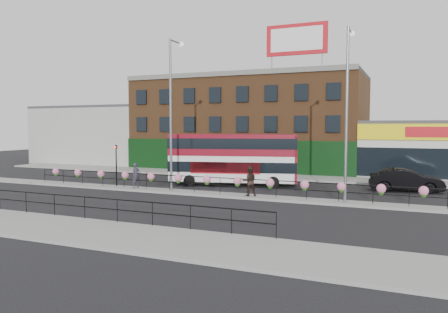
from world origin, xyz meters
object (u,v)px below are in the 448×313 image
at_px(pedestrian_a, 136,176).
at_px(lamp_column_west, 173,101).
at_px(car, 406,180).
at_px(pedestrian_b, 249,181).
at_px(double_decker_bus, 233,154).
at_px(lamp_column_east, 348,99).

relative_size(pedestrian_a, lamp_column_west, 0.17).
bearing_deg(pedestrian_a, car, -53.08).
height_order(car, pedestrian_b, pedestrian_b).
xyz_separation_m(double_decker_bus, car, (12.86, 1.87, -1.71)).
bearing_deg(pedestrian_a, double_decker_bus, -31.74).
relative_size(double_decker_bus, lamp_column_west, 0.97).
relative_size(pedestrian_a, pedestrian_b, 0.96).
distance_m(double_decker_bus, car, 13.11).
bearing_deg(double_decker_bus, lamp_column_east, -27.84).
distance_m(pedestrian_b, lamp_column_east, 8.18).
height_order(double_decker_bus, lamp_column_west, lamp_column_west).
bearing_deg(lamp_column_east, pedestrian_b, -176.92).
bearing_deg(pedestrian_b, car, -170.17).
relative_size(double_decker_bus, car, 1.98).
relative_size(car, lamp_column_west, 0.49).
xyz_separation_m(car, pedestrian_a, (-18.64, -7.11, 0.25)).
bearing_deg(pedestrian_b, lamp_column_west, -32.12).
height_order(car, pedestrian_a, pedestrian_a).
bearing_deg(lamp_column_east, car, 64.18).
height_order(pedestrian_a, pedestrian_b, pedestrian_b).
height_order(car, lamp_column_east, lamp_column_east).
bearing_deg(car, lamp_column_west, 104.81).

